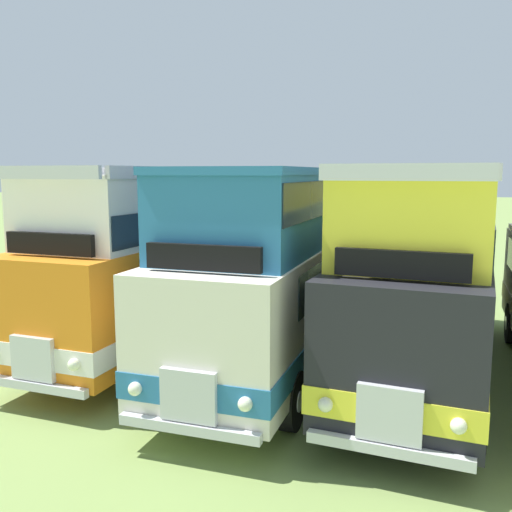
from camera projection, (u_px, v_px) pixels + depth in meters
name	position (u px, v px, depth m)	size (l,w,h in m)	color
ground_plane	(424.00, 370.00, 12.52)	(200.00, 200.00, 0.00)	#7A934C
bus_first_in_row	(172.00, 251.00, 14.60)	(2.65, 10.29, 4.52)	orange
bus_second_in_row	(291.00, 252.00, 13.56)	(2.81, 11.61, 4.49)	silver
bus_third_in_row	(429.00, 266.00, 12.23)	(2.96, 10.38, 4.52)	black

